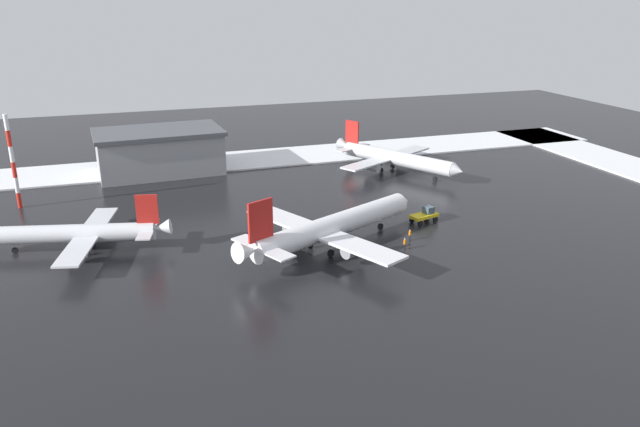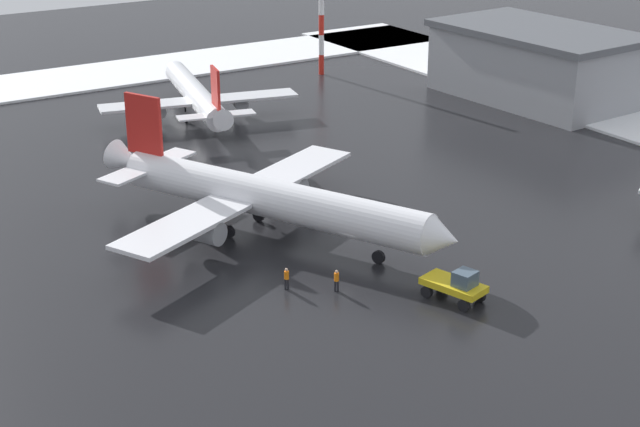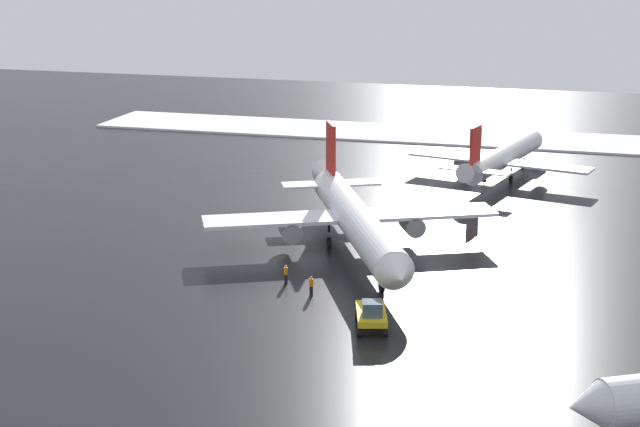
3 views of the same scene
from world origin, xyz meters
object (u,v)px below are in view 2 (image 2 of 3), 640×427
Objects in this scene: pushback_tug at (457,284)px; cargo_hangar at (537,63)px; airplane_foreground_jet at (263,197)px; antenna_mast at (321,15)px; ground_crew_near_tug at (337,279)px; ground_crew_by_nose_gear at (287,277)px; airplane_far_rear at (196,95)px.

cargo_hangar is at bearing 114.78° from pushback_tug.
airplane_foreground_jet is 56.08m from antenna_mast.
ground_crew_near_tug is at bearing 118.91° from cargo_hangar.
airplane_foreground_jet is 18.71× the size of ground_crew_by_nose_gear.
ground_crew_by_nose_gear is 3.66m from ground_crew_near_tug.
pushback_tug is at bearing -171.79° from airplane_far_rear.
ground_crew_by_nose_gear is 66.45m from antenna_mast.
airplane_foreground_jet is 35.90m from airplane_far_rear.
ground_crew_by_nose_gear is 1.00× the size of ground_crew_near_tug.
ground_crew_near_tug is 66.73m from antenna_mast.
pushback_tug is at bearing 155.54° from antenna_mast.
airplane_far_rear is 46.50m from ground_crew_by_nose_gear.
antenna_mast is (62.35, -28.37, 6.77)m from pushback_tug.
airplane_foreground_jet is at bearing 108.20° from cargo_hangar.
antenna_mast is at bearing 179.17° from ground_crew_by_nose_gear.
airplane_far_rear is at bearing 137.57° from airplane_foreground_jet.
ground_crew_near_tug is 0.11× the size of antenna_mast.
ground_crew_by_nose_gear is at bearing -45.77° from airplane_foreground_jet.
airplane_foreground_jet is 1.24× the size of cargo_hangar.
pushback_tug is at bearing 82.98° from ground_crew_by_nose_gear.
airplane_far_rear is at bearing 158.87° from pushback_tug.
ground_crew_by_nose_gear is 60.74m from cargo_hangar.
airplane_far_rear is 1.68× the size of antenna_mast.
pushback_tug is 2.94× the size of ground_crew_by_nose_gear.
cargo_hangar is (-24.89, -15.38, -3.61)m from antenna_mast.
ground_crew_by_nose_gear is 0.11× the size of antenna_mast.
pushback_tug is at bearing 82.45° from ground_crew_near_tug.
pushback_tug is (-17.99, -5.62, -2.07)m from airplane_foreground_jet.
cargo_hangar reaches higher than ground_crew_near_tug.
antenna_mast is at bearing -53.31° from airplane_far_rear.
airplane_foreground_jet is 18.71× the size of ground_crew_near_tug.
cargo_hangar is (31.62, -50.15, 3.47)m from ground_crew_near_tug.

